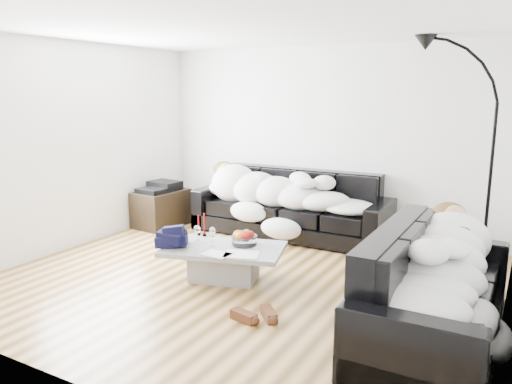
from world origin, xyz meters
The scene contains 23 objects.
ground centered at (0.00, 0.00, 0.00)m, with size 5.00×5.00×0.00m, color brown.
wall_back centered at (0.00, 2.25, 1.30)m, with size 5.00×0.02×2.60m, color silver.
wall_left centered at (-2.50, 0.00, 1.30)m, with size 0.02×4.50×2.60m, color silver.
ceiling centered at (0.00, 0.00, 2.60)m, with size 5.00×5.00×0.00m, color white.
sofa_back centered at (-0.28, 1.77, 0.45)m, with size 2.73×0.94×0.89m, color black.
sofa_right centered at (2.02, -0.32, 0.44)m, with size 2.19×0.94×0.89m, color black.
sleeper_back centered at (-0.28, 1.72, 0.65)m, with size 2.31×0.80×0.46m, color silver, non-canonical shape.
sleeper_right centered at (2.02, -0.32, 0.65)m, with size 1.88×0.79×0.46m, color silver, non-canonical shape.
teal_cushion centered at (1.96, 0.35, 0.72)m, with size 0.36×0.30×0.20m, color #0B4E44.
coffee_table centered at (-0.16, -0.11, 0.18)m, with size 1.25×0.73×0.36m, color #939699.
fruit_bowl centered at (0.00, 0.05, 0.45)m, with size 0.27×0.27×0.17m, color white.
wine_glass_a centered at (-0.38, 0.00, 0.44)m, with size 0.07×0.07×0.16m, color white.
wine_glass_b centered at (-0.54, -0.06, 0.45)m, with size 0.07×0.07×0.17m, color white.
wine_glass_c centered at (-0.28, -0.15, 0.44)m, with size 0.06×0.06×0.15m, color white.
candle_left centered at (-0.65, 0.12, 0.48)m, with size 0.04×0.04×0.23m, color maroon.
candle_right centered at (-0.58, 0.13, 0.50)m, with size 0.05×0.05×0.26m, color maroon.
newspaper_a centered at (0.13, -0.24, 0.37)m, with size 0.35×0.27×0.01m, color silver.
newspaper_b centered at (-0.09, -0.36, 0.37)m, with size 0.28×0.20×0.01m, color silver.
navy_jacket centered at (-0.66, -0.38, 0.53)m, with size 0.35×0.29×0.17m, color black, non-canonical shape.
shoes centered at (0.60, -0.79, 0.05)m, with size 0.43×0.31×0.10m, color #472311, non-canonical shape.
av_cabinet centered at (-2.17, 1.27, 0.27)m, with size 0.53×0.78×0.53m, color black.
stereo centered at (-2.17, 1.27, 0.60)m, with size 0.44×0.34×0.13m, color black.
floor_lamp centered at (2.21, 1.64, 1.14)m, with size 0.83×0.33×2.28m, color black, non-canonical shape.
Camera 1 is at (2.61, -4.35, 1.97)m, focal length 35.00 mm.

